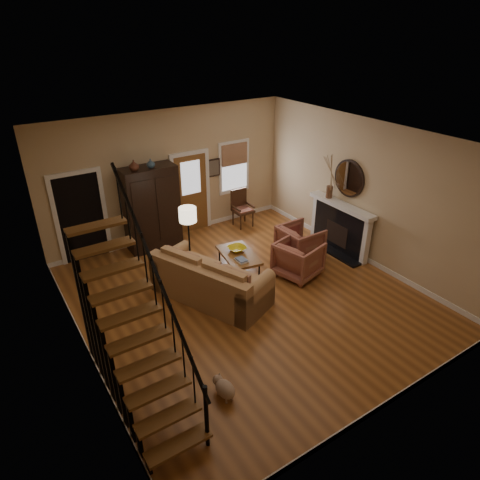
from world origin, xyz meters
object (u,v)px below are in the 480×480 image
coffee_table (239,263)px  armoire (152,208)px  armchair_left (298,259)px  floor_lamp (189,242)px  armchair_right (300,242)px  sofa (211,279)px  side_chair (243,209)px

coffee_table → armoire: bearing=117.3°
coffee_table → armchair_left: (1.04, -0.85, 0.19)m
floor_lamp → armchair_right: bearing=-16.3°
sofa → armchair_right: 2.62m
sofa → armchair_left: bearing=-30.9°
coffee_table → armchair_right: (1.57, -0.28, 0.19)m
armchair_right → floor_lamp: 2.69m
coffee_table → armchair_right: size_ratio=1.28×
coffee_table → floor_lamp: bearing=154.5°
armoire → side_chair: 2.61m
armchair_left → floor_lamp: (-2.02, 1.32, 0.41)m
sofa → side_chair: (2.46, 2.54, 0.06)m
side_chair → coffee_table: bearing=-125.6°
sofa → armchair_right: bearing=-16.7°
armchair_left → sofa: bearing=67.1°
sofa → coffee_table: size_ratio=2.06×
armchair_right → side_chair: side_chair is taller
floor_lamp → side_chair: (2.40, 1.52, -0.31)m
armoire → armchair_right: 3.71m
sofa → armchair_right: (2.61, 0.28, -0.04)m
armchair_left → armoire: bearing=20.8°
armoire → side_chair: armoire is taller
armchair_right → armchair_left: bearing=136.6°
sofa → floor_lamp: floor_lamp is taller
armchair_left → armchair_right: bearing=-57.5°
coffee_table → armchair_right: 1.61m
armoire → sofa: armoire is taller
armchair_right → floor_lamp: floor_lamp is taller
sofa → floor_lamp: 1.09m
armoire → sofa: (0.09, -2.74, -0.60)m
floor_lamp → armchair_left: bearing=-33.2°
coffee_table → side_chair: (1.42, 1.98, 0.28)m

